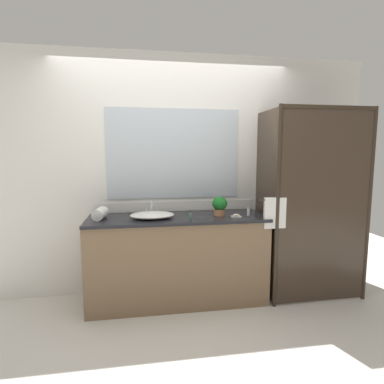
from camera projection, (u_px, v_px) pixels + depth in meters
name	position (u px, v px, depth m)	size (l,w,h in m)	color
ground_plane	(178.00, 301.00, 3.26)	(8.00, 8.00, 0.00)	silver
wall_back_with_mirror	(174.00, 174.00, 3.44)	(4.40, 0.06, 2.60)	silver
vanity_cabinet	(178.00, 259.00, 3.22)	(1.80, 0.58, 0.90)	brown
shower_enclosure	(304.00, 204.00, 3.16)	(1.20, 0.59, 2.00)	#2D2319
sink_basin	(152.00, 215.00, 3.08)	(0.44, 0.32, 0.06)	white
faucet	(151.00, 210.00, 3.26)	(0.17, 0.16, 0.13)	silver
potted_plant	(220.00, 205.00, 3.20)	(0.16, 0.16, 0.20)	#B77A51
soap_dish	(236.00, 216.00, 3.12)	(0.10, 0.07, 0.04)	silver
amenity_bottle_body_wash	(248.00, 212.00, 3.19)	(0.03, 0.03, 0.09)	silver
amenity_bottle_shampoo	(190.00, 216.00, 2.99)	(0.03, 0.03, 0.09)	#4C7056
rolled_towel_near_edge	(100.00, 214.00, 3.03)	(0.11, 0.11, 0.23)	white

